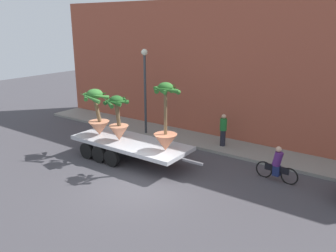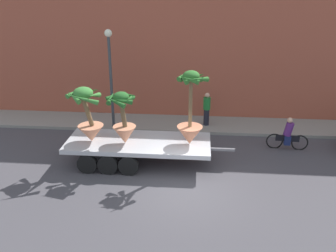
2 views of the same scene
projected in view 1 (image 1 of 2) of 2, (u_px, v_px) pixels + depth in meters
ground_plane at (137, 185)px, 14.12m from camera, size 60.00×60.00×0.00m
sidewalk at (210, 143)px, 18.87m from camera, size 24.00×2.20×0.15m
building_facade at (227, 71)px, 19.12m from camera, size 24.00×1.20×7.61m
flatbed_trailer at (126, 144)px, 16.63m from camera, size 6.89×2.33×0.98m
potted_palm_rear at (166, 125)px, 14.85m from camera, size 1.25×1.29×3.01m
potted_palm_middle at (118, 121)px, 16.26m from camera, size 1.32×1.35×2.16m
potted_palm_front at (97, 115)px, 17.08m from camera, size 1.43×1.45×2.29m
cyclist at (277, 166)px, 14.38m from camera, size 1.84×0.37×1.54m
pedestrian_near_gate at (223, 129)px, 17.98m from camera, size 0.36×0.36×1.71m
street_lamp at (145, 81)px, 19.46m from camera, size 0.36×0.36×4.83m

